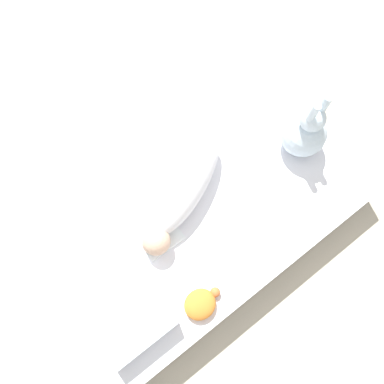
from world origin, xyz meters
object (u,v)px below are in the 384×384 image
object	(u,v)px
turtle_plush	(201,304)
bunny_plush	(305,132)
swaddled_baby	(185,190)
pillow	(125,310)

from	to	relation	value
turtle_plush	bunny_plush	bearing A→B (deg)	20.40
swaddled_baby	bunny_plush	bearing A→B (deg)	143.92
pillow	turtle_plush	distance (m)	0.31
swaddled_baby	bunny_plush	world-z (taller)	bunny_plush
pillow	swaddled_baby	bearing A→B (deg)	27.18
bunny_plush	turtle_plush	bearing A→B (deg)	-159.60
swaddled_baby	pillow	world-z (taller)	swaddled_baby
swaddled_baby	turtle_plush	xyz separation A→B (m)	(-0.23, -0.42, -0.05)
swaddled_baby	pillow	size ratio (longest dim) A/B	1.69
swaddled_baby	turtle_plush	world-z (taller)	swaddled_baby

